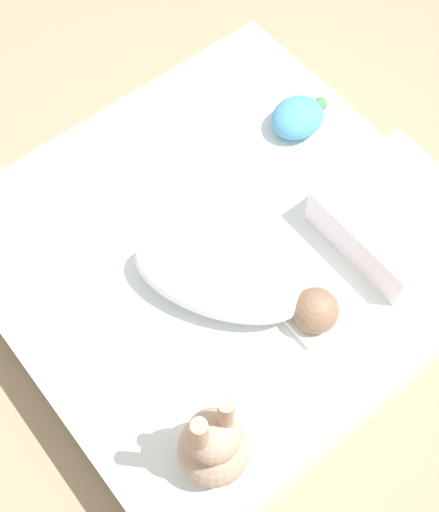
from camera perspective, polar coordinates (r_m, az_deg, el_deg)
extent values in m
plane|color=#9E8466|center=(1.95, 0.10, -1.81)|extent=(12.00, 12.00, 0.00)
cube|color=white|center=(1.86, 0.10, -0.44)|extent=(1.10, 1.07, 0.20)
cube|color=white|center=(1.70, 7.61, -3.73)|extent=(0.18, 0.16, 0.02)
ellipsoid|color=white|center=(1.65, -0.11, -1.78)|extent=(0.38, 0.45, 0.12)
sphere|color=#89664C|center=(1.64, 7.68, -4.35)|extent=(0.11, 0.11, 0.11)
cube|color=white|center=(1.79, 13.93, 3.19)|extent=(0.30, 0.32, 0.12)
sphere|color=tan|center=(1.51, -0.46, -15.25)|extent=(0.15, 0.15, 0.15)
sphere|color=tan|center=(1.40, -0.50, -14.23)|extent=(0.11, 0.11, 0.11)
cylinder|color=tan|center=(1.30, -1.59, -14.05)|extent=(0.03, 0.03, 0.12)
cylinder|color=tan|center=(1.31, 0.52, -12.47)|extent=(0.03, 0.03, 0.12)
ellipsoid|color=#4C99C6|center=(1.95, 6.24, 10.96)|extent=(0.15, 0.13, 0.09)
sphere|color=#4C934C|center=(2.00, 8.08, 11.95)|extent=(0.04, 0.04, 0.04)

